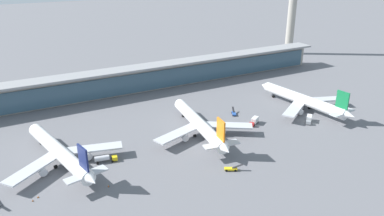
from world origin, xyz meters
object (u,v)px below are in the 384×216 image
at_px(airliner_right_stand, 304,100).
at_px(service_truck_under_wing_grey, 309,119).
at_px(service_truck_by_tail_blue, 234,113).
at_px(airliner_left_stand, 60,152).
at_px(service_truck_near_nose_yellow, 105,158).
at_px(safety_cone_bravo, 33,200).
at_px(service_truck_mid_apron_yellow, 231,169).
at_px(safety_cone_charlie, 38,197).
at_px(airliner_centre_stand, 200,124).
at_px(service_truck_at_far_stand_red, 254,121).
at_px(safety_cone_alpha, 109,186).

xyz_separation_m(airliner_right_stand, service_truck_under_wing_grey, (-9.72, -13.57, -3.37)).
xyz_separation_m(airliner_right_stand, service_truck_by_tail_blue, (-36.34, 11.50, -4.25)).
bearing_deg(service_truck_by_tail_blue, airliner_left_stand, -174.33).
xyz_separation_m(service_truck_under_wing_grey, service_truck_by_tail_blue, (-26.62, 25.06, -0.88)).
distance_m(service_truck_under_wing_grey, service_truck_by_tail_blue, 36.57).
height_order(service_truck_near_nose_yellow, safety_cone_bravo, service_truck_near_nose_yellow).
bearing_deg(service_truck_mid_apron_yellow, safety_cone_charlie, 165.87).
height_order(airliner_centre_stand, service_truck_by_tail_blue, airliner_centre_stand).
height_order(service_truck_under_wing_grey, service_truck_by_tail_blue, service_truck_under_wing_grey).
xyz_separation_m(airliner_left_stand, service_truck_under_wing_grey, (112.70, -16.51, -3.37)).
bearing_deg(service_truck_by_tail_blue, airliner_right_stand, -17.55).
bearing_deg(service_truck_at_far_stand_red, safety_cone_charlie, -172.51).
xyz_separation_m(airliner_left_stand, service_truck_by_tail_blue, (86.09, 8.55, -4.25)).
height_order(airliner_left_stand, service_truck_at_far_stand_red, airliner_left_stand).
relative_size(service_truck_mid_apron_yellow, safety_cone_bravo, 9.48).
xyz_separation_m(airliner_centre_stand, service_truck_near_nose_yellow, (-44.35, -3.54, -3.35)).
relative_size(airliner_left_stand, airliner_right_stand, 0.99).
xyz_separation_m(service_truck_near_nose_yellow, service_truck_at_far_stand_red, (72.90, 1.00, -0.02)).
height_order(service_truck_by_tail_blue, safety_cone_charlie, service_truck_by_tail_blue).
relative_size(service_truck_near_nose_yellow, service_truck_by_tail_blue, 1.32).
relative_size(airliner_left_stand, airliner_centre_stand, 0.99).
bearing_deg(safety_cone_alpha, airliner_centre_stand, 23.16).
relative_size(airliner_centre_stand, service_truck_mid_apron_yellow, 9.09).
distance_m(airliner_centre_stand, service_truck_by_tail_blue, 29.37).
bearing_deg(service_truck_at_far_stand_red, airliner_left_stand, 176.32).
distance_m(airliner_right_stand, service_truck_mid_apron_yellow, 75.07).
xyz_separation_m(service_truck_mid_apron_yellow, service_truck_at_far_stand_red, (33.21, 29.60, 0.88)).
xyz_separation_m(service_truck_under_wing_grey, safety_cone_bravo, (-125.55, -3.41, -1.37)).
bearing_deg(service_truck_by_tail_blue, airliner_centre_stand, -156.31).
bearing_deg(airliner_centre_stand, safety_cone_bravo, -166.92).
relative_size(service_truck_under_wing_grey, safety_cone_alpha, 10.04).
bearing_deg(service_truck_at_far_stand_red, airliner_right_stand, 4.52).
xyz_separation_m(airliner_centre_stand, service_truck_mid_apron_yellow, (-4.67, -32.15, -4.25)).
distance_m(service_truck_at_far_stand_red, safety_cone_alpha, 78.78).
xyz_separation_m(service_truck_by_tail_blue, service_truck_at_far_stand_red, (1.93, -14.22, 0.88)).
height_order(airliner_left_stand, airliner_centre_stand, same).
distance_m(service_truck_mid_apron_yellow, safety_cone_charlie, 67.90).
bearing_deg(airliner_right_stand, airliner_centre_stand, -179.84).
bearing_deg(service_truck_under_wing_grey, service_truck_mid_apron_yellow, -162.05).
distance_m(service_truck_by_tail_blue, safety_cone_bravo, 102.95).
xyz_separation_m(airliner_right_stand, safety_cone_alpha, (-111.08, -20.77, -4.74)).
bearing_deg(service_truck_by_tail_blue, service_truck_mid_apron_yellow, -125.52).
bearing_deg(service_truck_at_far_stand_red, airliner_centre_stand, 174.91).
xyz_separation_m(airliner_left_stand, airliner_centre_stand, (59.47, -3.12, 0.00)).
distance_m(service_truck_near_nose_yellow, service_truck_by_tail_blue, 72.59).
relative_size(airliner_left_stand, safety_cone_charlie, 85.49).
height_order(airliner_centre_stand, safety_cone_bravo, airliner_centre_stand).
distance_m(airliner_left_stand, service_truck_mid_apron_yellow, 65.31).
xyz_separation_m(airliner_centre_stand, airliner_right_stand, (62.95, 0.18, 0.00)).
xyz_separation_m(service_truck_under_wing_grey, safety_cone_charlie, (-123.74, -2.18, -1.37)).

